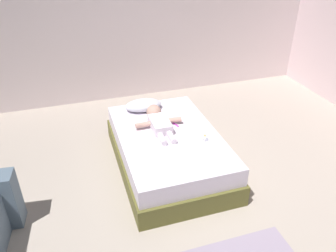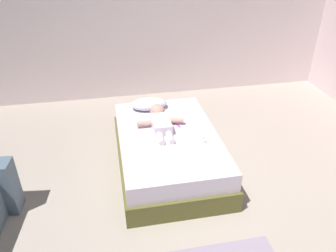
{
  "view_description": "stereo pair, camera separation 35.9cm",
  "coord_description": "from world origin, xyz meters",
  "px_view_note": "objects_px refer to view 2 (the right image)",
  "views": [
    {
      "loc": [
        -0.94,
        -1.96,
        2.37
      ],
      "look_at": [
        -0.0,
        0.98,
        0.53
      ],
      "focal_mm": 35.72,
      "sensor_mm": 36.0,
      "label": 1
    },
    {
      "loc": [
        -0.59,
        -2.05,
        2.37
      ],
      "look_at": [
        -0.0,
        0.98,
        0.53
      ],
      "focal_mm": 35.72,
      "sensor_mm": 36.0,
      "label": 2
    }
  ],
  "objects_px": {
    "toothbrush": "(176,123)",
    "baby_bottle": "(204,140)",
    "pillow": "(149,104)",
    "baby": "(160,121)",
    "bed": "(168,150)"
  },
  "relations": [
    {
      "from": "toothbrush",
      "to": "baby_bottle",
      "type": "bearing_deg",
      "value": -63.37
    },
    {
      "from": "baby_bottle",
      "to": "toothbrush",
      "type": "bearing_deg",
      "value": 116.63
    },
    {
      "from": "pillow",
      "to": "toothbrush",
      "type": "bearing_deg",
      "value": -60.17
    },
    {
      "from": "baby",
      "to": "baby_bottle",
      "type": "xyz_separation_m",
      "value": [
        0.39,
        -0.42,
        -0.04
      ]
    },
    {
      "from": "bed",
      "to": "pillow",
      "type": "height_order",
      "value": "pillow"
    },
    {
      "from": "toothbrush",
      "to": "pillow",
      "type": "bearing_deg",
      "value": 119.83
    },
    {
      "from": "pillow",
      "to": "bed",
      "type": "bearing_deg",
      "value": -79.12
    },
    {
      "from": "baby",
      "to": "toothbrush",
      "type": "xyz_separation_m",
      "value": [
        0.18,
        -0.0,
        -0.06
      ]
    },
    {
      "from": "pillow",
      "to": "baby",
      "type": "bearing_deg",
      "value": -81.21
    },
    {
      "from": "baby",
      "to": "toothbrush",
      "type": "height_order",
      "value": "baby"
    },
    {
      "from": "toothbrush",
      "to": "baby_bottle",
      "type": "height_order",
      "value": "baby_bottle"
    },
    {
      "from": "pillow",
      "to": "baby",
      "type": "relative_size",
      "value": 0.66
    },
    {
      "from": "toothbrush",
      "to": "baby_bottle",
      "type": "xyz_separation_m",
      "value": [
        0.21,
        -0.42,
        0.02
      ]
    },
    {
      "from": "bed",
      "to": "baby",
      "type": "distance_m",
      "value": 0.35
    },
    {
      "from": "toothbrush",
      "to": "baby",
      "type": "bearing_deg",
      "value": 179.86
    }
  ]
}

